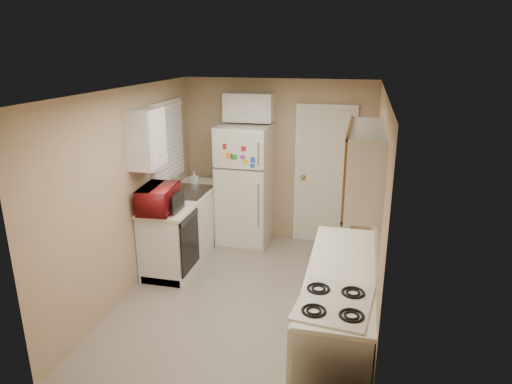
# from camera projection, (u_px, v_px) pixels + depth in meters

# --- Properties ---
(floor) EXTENTS (3.80, 3.80, 0.00)m
(floor) POSITION_uv_depth(u_px,v_px,m) (246.00, 297.00, 5.39)
(floor) COLOR #AA9D8D
(floor) RESTS_ON ground
(ceiling) EXTENTS (3.80, 3.80, 0.00)m
(ceiling) POSITION_uv_depth(u_px,v_px,m) (245.00, 90.00, 4.66)
(ceiling) COLOR white
(ceiling) RESTS_ON floor
(wall_left) EXTENTS (3.80, 3.80, 0.00)m
(wall_left) POSITION_uv_depth(u_px,v_px,m) (130.00, 192.00, 5.33)
(wall_left) COLOR tan
(wall_left) RESTS_ON floor
(wall_right) EXTENTS (3.80, 3.80, 0.00)m
(wall_right) POSITION_uv_depth(u_px,v_px,m) (376.00, 211.00, 4.72)
(wall_right) COLOR tan
(wall_right) RESTS_ON floor
(wall_back) EXTENTS (2.80, 2.80, 0.00)m
(wall_back) POSITION_uv_depth(u_px,v_px,m) (278.00, 161.00, 6.79)
(wall_back) COLOR tan
(wall_back) RESTS_ON floor
(wall_front) EXTENTS (2.80, 2.80, 0.00)m
(wall_front) POSITION_uv_depth(u_px,v_px,m) (179.00, 285.00, 3.26)
(wall_front) COLOR tan
(wall_front) RESTS_ON floor
(left_counter) EXTENTS (0.60, 1.80, 0.90)m
(left_counter) POSITION_uv_depth(u_px,v_px,m) (186.00, 226.00, 6.33)
(left_counter) COLOR silver
(left_counter) RESTS_ON floor
(dishwasher) EXTENTS (0.03, 0.58, 0.72)m
(dishwasher) POSITION_uv_depth(u_px,v_px,m) (189.00, 242.00, 5.70)
(dishwasher) COLOR black
(dishwasher) RESTS_ON floor
(sink) EXTENTS (0.54, 0.74, 0.16)m
(sink) POSITION_uv_depth(u_px,v_px,m) (188.00, 195.00, 6.34)
(sink) COLOR gray
(sink) RESTS_ON left_counter
(microwave) EXTENTS (0.60, 0.37, 0.38)m
(microwave) POSITION_uv_depth(u_px,v_px,m) (159.00, 200.00, 5.54)
(microwave) COLOR maroon
(microwave) RESTS_ON left_counter
(soap_bottle) EXTENTS (0.11, 0.11, 0.19)m
(soap_bottle) POSITION_uv_depth(u_px,v_px,m) (194.00, 177.00, 6.67)
(soap_bottle) COLOR white
(soap_bottle) RESTS_ON left_counter
(window_blinds) EXTENTS (0.10, 0.98, 1.08)m
(window_blinds) POSITION_uv_depth(u_px,v_px,m) (168.00, 141.00, 6.17)
(window_blinds) COLOR silver
(window_blinds) RESTS_ON wall_left
(upper_cabinet_left) EXTENTS (0.30, 0.45, 0.70)m
(upper_cabinet_left) POSITION_uv_depth(u_px,v_px,m) (146.00, 139.00, 5.32)
(upper_cabinet_left) COLOR silver
(upper_cabinet_left) RESTS_ON wall_left
(refrigerator) EXTENTS (0.74, 0.72, 1.77)m
(refrigerator) POSITION_uv_depth(u_px,v_px,m) (245.00, 185.00, 6.68)
(refrigerator) COLOR beige
(refrigerator) RESTS_ON floor
(cabinet_over_fridge) EXTENTS (0.70, 0.30, 0.40)m
(cabinet_over_fridge) POSITION_uv_depth(u_px,v_px,m) (249.00, 107.00, 6.49)
(cabinet_over_fridge) COLOR silver
(cabinet_over_fridge) RESTS_ON wall_back
(interior_door) EXTENTS (0.86, 0.06, 2.08)m
(interior_door) POSITION_uv_depth(u_px,v_px,m) (324.00, 176.00, 6.65)
(interior_door) COLOR beige
(interior_door) RESTS_ON floor
(right_counter) EXTENTS (0.60, 2.00, 0.90)m
(right_counter) POSITION_uv_depth(u_px,v_px,m) (338.00, 312.00, 4.27)
(right_counter) COLOR silver
(right_counter) RESTS_ON floor
(stove) EXTENTS (0.64, 0.75, 0.84)m
(stove) POSITION_uv_depth(u_px,v_px,m) (331.00, 355.00, 3.73)
(stove) COLOR beige
(stove) RESTS_ON floor
(upper_cabinet_right) EXTENTS (0.30, 1.20, 0.70)m
(upper_cabinet_right) POSITION_uv_depth(u_px,v_px,m) (365.00, 166.00, 4.11)
(upper_cabinet_right) COLOR silver
(upper_cabinet_right) RESTS_ON wall_right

